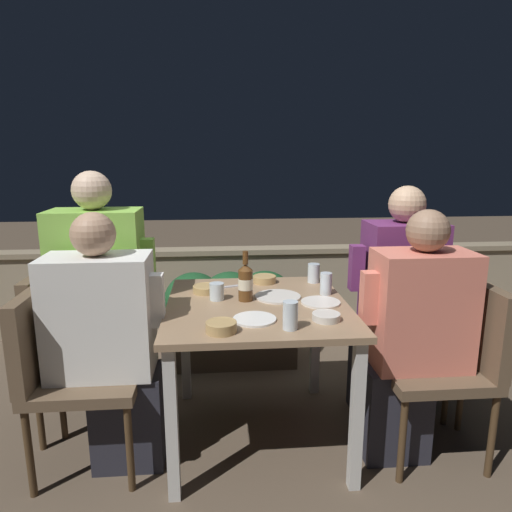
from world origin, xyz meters
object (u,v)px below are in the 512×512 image
Objects in this scene: chair_right_near at (452,351)px; chair_right_far at (428,323)px; person_white_polo at (110,344)px; person_green_blouse at (106,304)px; potted_plant at (442,315)px; person_coral_top at (412,338)px; beer_bottle at (246,282)px; person_purple_stripe at (394,304)px; chair_left_far at (70,334)px; chair_left_near at (65,361)px.

chair_right_far is (0.05, 0.36, 0.00)m from chair_right_near.
person_green_blouse is at bearing 104.31° from person_white_polo.
person_white_polo is at bearing -159.51° from potted_plant.
person_coral_top reaches higher than beer_bottle.
person_green_blouse is at bearing 165.66° from person_coral_top.
beer_bottle is at bearing 162.47° from person_coral_top.
chair_right_far is 0.23m from person_purple_stripe.
person_purple_stripe is 0.69m from potted_plant.
beer_bottle is at bearing -8.49° from chair_left_far.
person_green_blouse reaches higher than person_white_polo.
person_coral_top is 1.78× the size of potted_plant.
chair_right_far is (0.25, 0.36, -0.08)m from person_coral_top.
person_coral_top reaches higher than chair_right_far.
person_coral_top is (1.47, -0.37, -0.08)m from person_green_blouse.
chair_right_far is (1.92, -0.02, 0.00)m from chair_left_far.
chair_right_near is at bearing -11.35° from chair_left_far.
potted_plant is at bearing 22.11° from beer_bottle.
person_white_polo is 0.94× the size of person_purple_stripe.
chair_left_near and chair_right_far have the same top height.
chair_right_near is at bearing -1.55° from chair_left_near.
chair_right_far is at bearing 6.55° from beer_bottle.
chair_left_near is 0.38m from person_green_blouse.
potted_plant is at bearing 10.15° from chair_left_far.
chair_right_near is 1.00× the size of chair_right_far.
chair_left_near is 0.72× the size of person_white_polo.
potted_plant is at bearing 20.49° from person_white_polo.
chair_right_near is 3.42× the size of beer_bottle.
person_purple_stripe is (1.64, 0.31, 0.12)m from chair_left_near.
person_white_polo is (0.20, -0.00, 0.07)m from chair_left_near.
person_white_polo is at bearing 178.00° from person_coral_top.
person_white_polo reaches higher than chair_right_near.
chair_left_far and chair_right_near have the same top height.
person_coral_top is at bearing -1.75° from chair_left_near.
person_white_polo is 1.00× the size of person_coral_top.
beer_bottle is (-1.01, -0.12, 0.29)m from chair_right_far.
chair_right_far is at bearing 9.48° from chair_left_near.
person_coral_top is at bearing -2.00° from person_white_polo.
person_green_blouse is 1.52m from person_coral_top.
person_white_polo is 1.40× the size of chair_right_far.
person_green_blouse reaches higher than chair_right_far.
chair_right_near is at bearing -0.00° from person_coral_top.
potted_plant is (0.35, 0.77, -0.11)m from chair_right_near.
chair_left_near is 1.00× the size of chair_left_far.
potted_plant is at bearing 54.46° from person_coral_top.
person_white_polo is 4.78× the size of beer_bottle.
chair_right_far is 0.52m from potted_plant.
person_coral_top is at bearing -14.34° from person_green_blouse.
person_coral_top is 0.94× the size of person_purple_stripe.
person_coral_top is (1.59, -0.05, 0.08)m from chair_left_near.
chair_left_near is 0.90m from beer_bottle.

